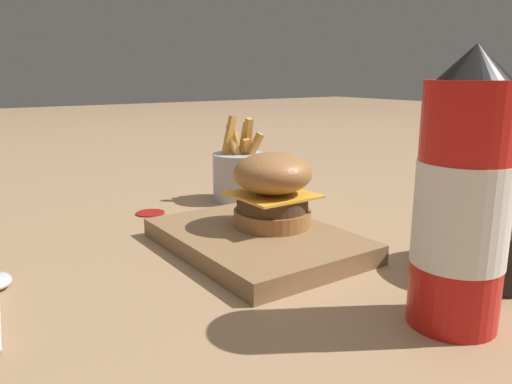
# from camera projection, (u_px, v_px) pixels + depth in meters

# --- Properties ---
(ground_plane) EXTENTS (6.00, 6.00, 0.00)m
(ground_plane) POSITION_uv_depth(u_px,v_px,m) (262.00, 245.00, 0.64)
(ground_plane) COLOR #9E7A56
(serving_board) EXTENTS (0.26, 0.19, 0.02)m
(serving_board) POSITION_uv_depth(u_px,v_px,m) (256.00, 240.00, 0.62)
(serving_board) COLOR olive
(serving_board) RESTS_ON ground_plane
(burger) EXTENTS (0.10, 0.10, 0.09)m
(burger) POSITION_uv_depth(u_px,v_px,m) (274.00, 190.00, 0.63)
(burger) COLOR #9E6638
(burger) RESTS_ON serving_board
(ketchup_bottle) EXTENTS (0.08, 0.08, 0.24)m
(ketchup_bottle) POSITION_uv_depth(u_px,v_px,m) (462.00, 203.00, 0.42)
(ketchup_bottle) COLOR red
(ketchup_bottle) RESTS_ON ground_plane
(fries_basket) EXTENTS (0.09, 0.09, 0.15)m
(fries_basket) POSITION_uv_depth(u_px,v_px,m) (239.00, 174.00, 0.86)
(fries_basket) COLOR #B7B7BC
(fries_basket) RESTS_ON ground_plane
(side_bowl) EXTENTS (0.14, 0.14, 0.06)m
(side_bowl) POSITION_uv_depth(u_px,v_px,m) (488.00, 244.00, 0.55)
(side_bowl) COLOR black
(side_bowl) RESTS_ON ground_plane
(ketchup_puddle) EXTENTS (0.04, 0.04, 0.00)m
(ketchup_puddle) POSITION_uv_depth(u_px,v_px,m) (150.00, 212.00, 0.78)
(ketchup_puddle) COLOR #9E140F
(ketchup_puddle) RESTS_ON ground_plane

